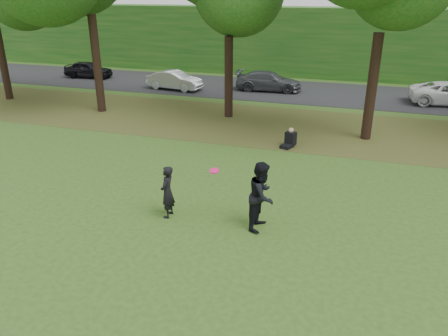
{
  "coord_description": "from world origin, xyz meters",
  "views": [
    {
      "loc": [
        3.58,
        -7.58,
        6.37
      ],
      "look_at": [
        -0.11,
        4.03,
        1.3
      ],
      "focal_mm": 35.0,
      "sensor_mm": 36.0,
      "label": 1
    }
  ],
  "objects_px": {
    "player_right": "(262,196)",
    "frisbee": "(214,171)",
    "player_left": "(167,192)",
    "seated_person": "(290,140)"
  },
  "relations": [
    {
      "from": "player_left",
      "to": "frisbee",
      "type": "height_order",
      "value": "frisbee"
    },
    {
      "from": "player_left",
      "to": "seated_person",
      "type": "xyz_separation_m",
      "value": [
        2.4,
        7.22,
        -0.49
      ]
    },
    {
      "from": "player_right",
      "to": "frisbee",
      "type": "relative_size",
      "value": 5.59
    },
    {
      "from": "player_right",
      "to": "seated_person",
      "type": "bearing_deg",
      "value": 9.32
    },
    {
      "from": "player_left",
      "to": "player_right",
      "type": "xyz_separation_m",
      "value": [
        2.79,
        0.22,
        0.19
      ]
    },
    {
      "from": "player_right",
      "to": "frisbee",
      "type": "distance_m",
      "value": 1.51
    },
    {
      "from": "seated_person",
      "to": "frisbee",
      "type": "bearing_deg",
      "value": -77.07
    },
    {
      "from": "frisbee",
      "to": "player_right",
      "type": "bearing_deg",
      "value": 1.23
    },
    {
      "from": "player_right",
      "to": "seated_person",
      "type": "xyz_separation_m",
      "value": [
        -0.39,
        7.0,
        -0.68
      ]
    },
    {
      "from": "player_right",
      "to": "seated_person",
      "type": "height_order",
      "value": "player_right"
    }
  ]
}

